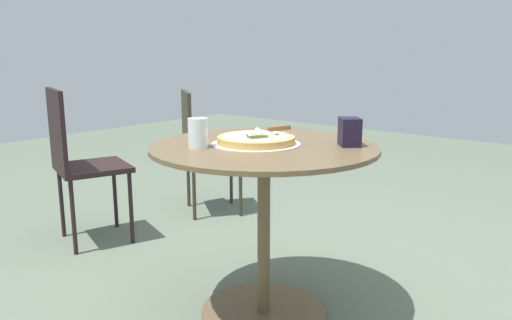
# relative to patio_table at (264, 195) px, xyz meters

# --- Properties ---
(ground_plane) EXTENTS (10.00, 10.00, 0.00)m
(ground_plane) POSITION_rel_patio_table_xyz_m (0.00, 0.00, -0.53)
(ground_plane) COLOR #5A6756
(patio_table) EXTENTS (0.92, 0.92, 0.74)m
(patio_table) POSITION_rel_patio_table_xyz_m (0.00, 0.00, 0.00)
(patio_table) COLOR brown
(patio_table) RESTS_ON ground
(pizza_on_tray) EXTENTS (0.36, 0.36, 0.05)m
(pizza_on_tray) POSITION_rel_patio_table_xyz_m (0.03, 0.01, 0.23)
(pizza_on_tray) COLOR silver
(pizza_on_tray) RESTS_ON patio_table
(pizza_server) EXTENTS (0.11, 0.21, 0.02)m
(pizza_server) POSITION_rel_patio_table_xyz_m (-0.01, -0.02, 0.27)
(pizza_server) COLOR silver
(pizza_server) RESTS_ON pizza_on_tray
(drinking_cup) EXTENTS (0.08, 0.08, 0.12)m
(drinking_cup) POSITION_rel_patio_table_xyz_m (0.16, 0.21, 0.27)
(drinking_cup) COLOR silver
(drinking_cup) RESTS_ON patio_table
(napkin_dispenser) EXTENTS (0.12, 0.12, 0.11)m
(napkin_dispenser) POSITION_rel_patio_table_xyz_m (-0.27, -0.20, 0.26)
(napkin_dispenser) COLOR black
(napkin_dispenser) RESTS_ON patio_table
(patio_chair_near) EXTENTS (0.49, 0.49, 0.91)m
(patio_chair_near) POSITION_rel_patio_table_xyz_m (1.34, 0.03, -0.01)
(patio_chair_near) COLOR black
(patio_chair_near) RESTS_ON ground
(patio_chair_far) EXTENTS (0.53, 0.53, 0.85)m
(patio_chair_far) POSITION_rel_patio_table_xyz_m (1.20, -0.83, -0.03)
(patio_chair_far) COLOR #322F1F
(patio_chair_far) RESTS_ON ground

